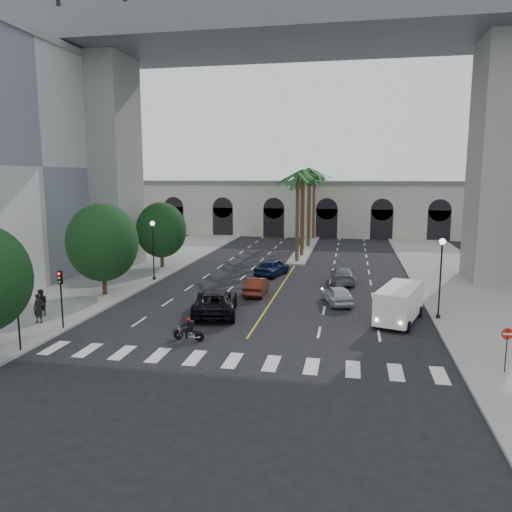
# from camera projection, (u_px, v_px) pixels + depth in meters

# --- Properties ---
(ground) EXTENTS (140.00, 140.00, 0.00)m
(ground) POSITION_uv_depth(u_px,v_px,m) (239.00, 351.00, 26.71)
(ground) COLOR black
(ground) RESTS_ON ground
(sidewalk_left) EXTENTS (8.00, 100.00, 0.15)m
(sidewalk_left) POSITION_uv_depth(u_px,v_px,m) (112.00, 281.00, 44.05)
(sidewalk_left) COLOR gray
(sidewalk_left) RESTS_ON ground
(sidewalk_right) EXTENTS (8.00, 100.00, 0.15)m
(sidewalk_right) POSITION_uv_depth(u_px,v_px,m) (472.00, 296.00, 38.43)
(sidewalk_right) COLOR gray
(sidewalk_right) RESTS_ON ground
(median) EXTENTS (2.00, 24.00, 0.20)m
(median) POSITION_uv_depth(u_px,v_px,m) (305.00, 249.00, 63.53)
(median) COLOR gray
(median) RESTS_ON ground
(pier_building) EXTENTS (71.00, 10.50, 8.50)m
(pier_building) POSITION_uv_depth(u_px,v_px,m) (316.00, 208.00, 79.35)
(pier_building) COLOR silver
(pier_building) RESTS_ON ground
(bridge) EXTENTS (75.00, 13.00, 26.00)m
(bridge) POSITION_uv_depth(u_px,v_px,m) (330.00, 71.00, 44.46)
(bridge) COLOR gray
(bridge) RESTS_ON ground
(palm_a) EXTENTS (3.20, 3.20, 10.30)m
(palm_a) POSITION_uv_depth(u_px,v_px,m) (298.00, 177.00, 52.41)
(palm_a) COLOR #47331E
(palm_a) RESTS_ON ground
(palm_b) EXTENTS (3.20, 3.20, 10.60)m
(palm_b) POSITION_uv_depth(u_px,v_px,m) (303.00, 175.00, 56.23)
(palm_b) COLOR #47331E
(palm_b) RESTS_ON ground
(palm_c) EXTENTS (3.20, 3.20, 10.10)m
(palm_c) POSITION_uv_depth(u_px,v_px,m) (303.00, 179.00, 60.23)
(palm_c) COLOR #47331E
(palm_c) RESTS_ON ground
(palm_d) EXTENTS (3.20, 3.20, 10.90)m
(palm_d) POSITION_uv_depth(u_px,v_px,m) (309.00, 173.00, 63.93)
(palm_d) COLOR #47331E
(palm_d) RESTS_ON ground
(palm_e) EXTENTS (3.20, 3.20, 10.40)m
(palm_e) POSITION_uv_depth(u_px,v_px,m) (310.00, 176.00, 67.92)
(palm_e) COLOR #47331E
(palm_e) RESTS_ON ground
(palm_f) EXTENTS (3.20, 3.20, 10.70)m
(palm_f) POSITION_uv_depth(u_px,v_px,m) (314.00, 174.00, 71.70)
(palm_f) COLOR #47331E
(palm_f) RESTS_ON ground
(street_tree_mid) EXTENTS (5.44, 5.44, 7.21)m
(street_tree_mid) POSITION_uv_depth(u_px,v_px,m) (103.00, 243.00, 38.17)
(street_tree_mid) COLOR #382616
(street_tree_mid) RESTS_ON ground
(street_tree_far) EXTENTS (5.04, 5.04, 6.68)m
(street_tree_far) POSITION_uv_depth(u_px,v_px,m) (161.00, 230.00, 49.86)
(street_tree_far) COLOR #382616
(street_tree_far) RESTS_ON ground
(lamp_post_left_far) EXTENTS (0.40, 0.40, 5.35)m
(lamp_post_left_far) POSITION_uv_depth(u_px,v_px,m) (153.00, 245.00, 43.85)
(lamp_post_left_far) COLOR black
(lamp_post_left_far) RESTS_ON ground
(lamp_post_right) EXTENTS (0.40, 0.40, 5.35)m
(lamp_post_right) POSITION_uv_depth(u_px,v_px,m) (441.00, 271.00, 31.82)
(lamp_post_right) COLOR black
(lamp_post_right) RESTS_ON ground
(traffic_signal_near) EXTENTS (0.25, 0.18, 3.65)m
(traffic_signal_near) POSITION_uv_depth(u_px,v_px,m) (17.00, 307.00, 26.01)
(traffic_signal_near) COLOR black
(traffic_signal_near) RESTS_ON ground
(traffic_signal_far) EXTENTS (0.25, 0.18, 3.65)m
(traffic_signal_far) POSITION_uv_depth(u_px,v_px,m) (61.00, 290.00, 29.89)
(traffic_signal_far) COLOR black
(traffic_signal_far) RESTS_ON ground
(motorcycle_rider) EXTENTS (1.87, 0.50, 1.35)m
(motorcycle_rider) POSITION_uv_depth(u_px,v_px,m) (190.00, 330.00, 28.25)
(motorcycle_rider) COLOR black
(motorcycle_rider) RESTS_ON ground
(car_a) EXTENTS (2.74, 4.33, 1.37)m
(car_a) POSITION_uv_depth(u_px,v_px,m) (337.00, 295.00, 36.36)
(car_a) COLOR silver
(car_a) RESTS_ON ground
(car_b) EXTENTS (1.57, 4.23, 1.38)m
(car_b) POSITION_uv_depth(u_px,v_px,m) (256.00, 286.00, 39.20)
(car_b) COLOR #511C10
(car_b) RESTS_ON ground
(car_c) EXTENTS (3.94, 6.50, 1.69)m
(car_c) POSITION_uv_depth(u_px,v_px,m) (215.00, 302.00, 33.65)
(car_c) COLOR black
(car_c) RESTS_ON ground
(car_d) EXTENTS (2.35, 5.00, 1.41)m
(car_d) POSITION_uv_depth(u_px,v_px,m) (343.00, 275.00, 43.36)
(car_d) COLOR slate
(car_d) RESTS_ON ground
(car_e) EXTENTS (3.07, 5.13, 1.63)m
(car_e) POSITION_uv_depth(u_px,v_px,m) (272.00, 267.00, 46.67)
(car_e) COLOR #0D1B3E
(car_e) RESTS_ON ground
(cargo_van) EXTENTS (3.53, 5.77, 2.31)m
(cargo_van) POSITION_uv_depth(u_px,v_px,m) (399.00, 303.00, 31.69)
(cargo_van) COLOR white
(cargo_van) RESTS_ON ground
(pedestrian_a) EXTENTS (0.71, 0.50, 1.86)m
(pedestrian_a) POSITION_uv_depth(u_px,v_px,m) (38.00, 309.00, 31.08)
(pedestrian_a) COLOR black
(pedestrian_a) RESTS_ON sidewalk_left
(pedestrian_b) EXTENTS (1.03, 0.92, 1.77)m
(pedestrian_b) POSITION_uv_depth(u_px,v_px,m) (41.00, 303.00, 32.67)
(pedestrian_b) COLOR black
(pedestrian_b) RESTS_ON sidewalk_left
(do_not_enter_sign) EXTENTS (0.56, 0.11, 2.27)m
(do_not_enter_sign) POSITION_uv_depth(u_px,v_px,m) (507.00, 341.00, 23.21)
(do_not_enter_sign) COLOR black
(do_not_enter_sign) RESTS_ON ground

